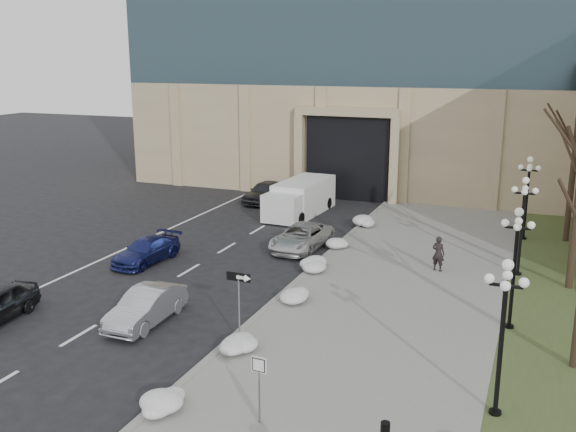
% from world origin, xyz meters
% --- Properties ---
extents(sidewalk, '(9.00, 40.00, 0.12)m').
position_xyz_m(sidewalk, '(3.50, 14.00, 0.06)').
color(sidewalk, gray).
rests_on(sidewalk, ground).
extents(curb, '(0.30, 40.00, 0.14)m').
position_xyz_m(curb, '(-1.00, 14.00, 0.07)').
color(curb, gray).
rests_on(curb, ground).
extents(grass_strip, '(4.00, 40.00, 0.10)m').
position_xyz_m(grass_strip, '(10.00, 14.00, 0.05)').
color(grass_strip, '#3C4924').
rests_on(grass_strip, ground).
extents(car_b, '(1.50, 4.13, 1.35)m').
position_xyz_m(car_b, '(-4.80, 7.93, 0.68)').
color(car_b, '#A2A4AA').
rests_on(car_b, ground).
extents(car_c, '(2.02, 4.32, 1.22)m').
position_xyz_m(car_c, '(-9.11, 14.32, 0.61)').
color(car_c, navy).
rests_on(car_c, ground).
extents(car_d, '(2.48, 4.89, 1.33)m').
position_xyz_m(car_d, '(-2.70, 19.36, 0.66)').
color(car_d, silver).
rests_on(car_d, ground).
extents(car_e, '(2.23, 4.60, 1.51)m').
position_xyz_m(car_e, '(-9.05, 28.99, 0.76)').
color(car_e, '#2D2D32').
rests_on(car_e, ground).
extents(pedestrian, '(0.70, 0.54, 1.70)m').
position_xyz_m(pedestrian, '(4.72, 18.11, 0.97)').
color(pedestrian, black).
rests_on(pedestrian, sidewalk).
extents(box_truck, '(2.73, 6.91, 2.15)m').
position_xyz_m(box_truck, '(-5.54, 26.62, 1.04)').
color(box_truck, silver).
rests_on(box_truck, ground).
extents(one_way_sign, '(0.97, 0.26, 2.62)m').
position_xyz_m(one_way_sign, '(-0.58, 7.79, 2.17)').
color(one_way_sign, slate).
rests_on(one_way_sign, ground).
extents(keep_sign, '(0.45, 0.08, 2.11)m').
position_xyz_m(keep_sign, '(2.22, 3.03, 1.55)').
color(keep_sign, slate).
rests_on(keep_sign, ground).
extents(snow_clump_b, '(1.10, 1.60, 0.36)m').
position_xyz_m(snow_clump_b, '(-0.75, 2.55, 0.30)').
color(snow_clump_b, white).
rests_on(snow_clump_b, sidewalk).
extents(snow_clump_c, '(1.10, 1.60, 0.36)m').
position_xyz_m(snow_clump_c, '(-0.39, 7.16, 0.30)').
color(snow_clump_c, white).
rests_on(snow_clump_c, sidewalk).
extents(snow_clump_d, '(1.10, 1.60, 0.36)m').
position_xyz_m(snow_clump_d, '(-0.37, 11.71, 0.30)').
color(snow_clump_d, white).
rests_on(snow_clump_d, sidewalk).
extents(snow_clump_e, '(1.10, 1.60, 0.36)m').
position_xyz_m(snow_clump_e, '(-0.82, 16.09, 0.30)').
color(snow_clump_e, white).
rests_on(snow_clump_e, sidewalk).
extents(snow_clump_f, '(1.10, 1.60, 0.36)m').
position_xyz_m(snow_clump_f, '(-0.63, 20.09, 0.30)').
color(snow_clump_f, white).
rests_on(snow_clump_f, sidewalk).
extents(snow_clump_g, '(1.10, 1.60, 0.36)m').
position_xyz_m(snow_clump_g, '(-0.68, 24.65, 0.30)').
color(snow_clump_g, white).
rests_on(snow_clump_g, sidewalk).
extents(lamppost_a, '(1.18, 1.18, 4.76)m').
position_xyz_m(lamppost_a, '(8.30, 6.00, 3.07)').
color(lamppost_a, black).
rests_on(lamppost_a, ground).
extents(lamppost_b, '(1.18, 1.18, 4.76)m').
position_xyz_m(lamppost_b, '(8.30, 12.50, 3.07)').
color(lamppost_b, black).
rests_on(lamppost_b, ground).
extents(lamppost_c, '(1.18, 1.18, 4.76)m').
position_xyz_m(lamppost_c, '(8.30, 19.00, 3.07)').
color(lamppost_c, black).
rests_on(lamppost_c, ground).
extents(lamppost_d, '(1.18, 1.18, 4.76)m').
position_xyz_m(lamppost_d, '(8.30, 25.50, 3.07)').
color(lamppost_d, black).
rests_on(lamppost_d, ground).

